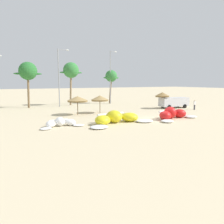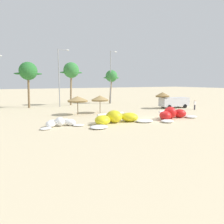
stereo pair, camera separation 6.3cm
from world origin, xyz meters
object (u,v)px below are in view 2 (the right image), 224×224
object	(u,v)px
kite_left_of_center	(173,114)
lamppost_west_center	(60,75)
beach_umbrella_near_palms	(162,95)
person_near_kites	(195,105)
parked_van	(173,102)
beach_umbrella_near_van	(78,99)
palm_left	(28,72)
lamppost_east_center	(111,75)
kite_far_left	(61,123)
palm_center_left	(111,77)
beach_umbrella_middle	(100,98)
palm_left_of_gap	(71,71)
kite_left	(117,118)

from	to	relation	value
kite_left_of_center	lamppost_west_center	bearing A→B (deg)	113.45
beach_umbrella_near_palms	person_near_kites	bearing A→B (deg)	-49.09
beach_umbrella_near_palms	parked_van	bearing A→B (deg)	-8.10
beach_umbrella_near_van	person_near_kites	distance (m)	19.41
kite_left_of_center	lamppost_west_center	size ratio (longest dim) A/B	0.65
person_near_kites	palm_left	size ratio (longest dim) A/B	0.20
beach_umbrella_near_van	lamppost_east_center	bearing A→B (deg)	45.49
kite_left_of_center	beach_umbrella_near_palms	xyz separation A→B (m)	(6.10, 8.95, 1.84)
kite_far_left	palm_center_left	xyz separation A→B (m)	(16.57, 19.47, 5.32)
beach_umbrella_middle	beach_umbrella_near_palms	distance (m)	11.90
palm_left	lamppost_east_center	bearing A→B (deg)	-0.40
beach_umbrella_middle	parked_van	world-z (taller)	beach_umbrella_middle
beach_umbrella_middle	person_near_kites	bearing A→B (deg)	-15.14
lamppost_east_center	palm_left	bearing A→B (deg)	179.60
person_near_kites	palm_left_of_gap	size ratio (longest dim) A/B	0.19
kite_left_of_center	person_near_kites	bearing A→B (deg)	27.22
beach_umbrella_near_van	kite_left_of_center	bearing A→B (deg)	-43.48
kite_left	palm_center_left	distance (m)	23.74
kite_left	beach_umbrella_near_van	size ratio (longest dim) A/B	2.93
beach_umbrella_near_palms	beach_umbrella_near_van	bearing A→B (deg)	-179.75
lamppost_west_center	beach_umbrella_near_palms	bearing A→B (deg)	-36.86
palm_left_of_gap	beach_umbrella_middle	bearing A→B (deg)	-89.66
parked_van	person_near_kites	bearing A→B (deg)	-72.30
parked_van	palm_left	distance (m)	26.13
kite_left_of_center	palm_center_left	bearing A→B (deg)	82.51
beach_umbrella_near_palms	parked_van	world-z (taller)	beach_umbrella_near_palms
parked_van	person_near_kites	xyz separation A→B (m)	(1.18, -3.69, -0.27)
kite_left	lamppost_west_center	world-z (taller)	lamppost_west_center
kite_left	beach_umbrella_near_palms	world-z (taller)	beach_umbrella_near_palms
beach_umbrella_near_van	kite_left	bearing A→B (deg)	-78.17
kite_far_left	lamppost_west_center	xyz separation A→B (m)	(5.05, 18.03, 5.50)
beach_umbrella_near_palms	beach_umbrella_middle	bearing A→B (deg)	179.30
beach_umbrella_near_palms	parked_van	distance (m)	2.68
kite_left_of_center	beach_umbrella_near_van	bearing A→B (deg)	136.52
beach_umbrella_near_palms	palm_center_left	size ratio (longest dim) A/B	0.40
beach_umbrella_near_van	beach_umbrella_middle	xyz separation A→B (m)	(3.57, 0.21, -0.03)
parked_van	lamppost_east_center	world-z (taller)	lamppost_east_center
palm_center_left	kite_left	bearing A→B (deg)	-116.95
kite_far_left	lamppost_east_center	xyz separation A→B (m)	(16.11, 18.80, 5.65)
kite_left_of_center	palm_left_of_gap	xyz separation A→B (m)	(-5.87, 21.96, 6.18)
kite_far_left	parked_van	world-z (taller)	parked_van
kite_left	beach_umbrella_near_palms	xyz separation A→B (m)	(13.78, 8.12, 1.87)
lamppost_east_center	beach_umbrella_near_van	bearing A→B (deg)	-134.51
person_near_kites	palm_center_left	size ratio (longest dim) A/B	0.23
kite_left_of_center	palm_left_of_gap	size ratio (longest dim) A/B	0.82
beach_umbrella_middle	beach_umbrella_near_palms	size ratio (longest dim) A/B	0.93
palm_left	lamppost_west_center	size ratio (longest dim) A/B	0.77
person_near_kites	lamppost_west_center	xyz separation A→B (m)	(-18.28, 15.11, 5.04)
parked_van	person_near_kites	distance (m)	3.88
palm_left	lamppost_east_center	xyz separation A→B (m)	(16.39, -0.11, -0.39)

